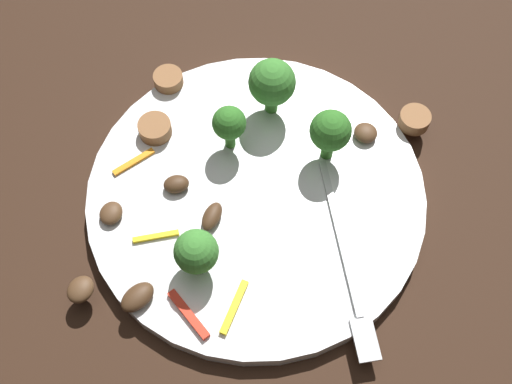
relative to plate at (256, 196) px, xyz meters
The scene contains 20 objects.
ground_plane 0.01m from the plate, ahead, with size 1.40×1.40×0.00m, color black.
plate is the anchor object (origin of this frame).
fork 0.11m from the plate, 61.08° to the left, with size 0.17×0.09×0.00m.
broccoli_floret_0 0.10m from the plate, behind, with size 0.04×0.04×0.06m.
broccoli_floret_1 0.09m from the plate, 19.05° to the right, with size 0.04×0.04×0.05m.
broccoli_floret_2 0.09m from the plate, 136.20° to the left, with size 0.04×0.04×0.06m.
broccoli_floret_3 0.07m from the plate, 139.51° to the right, with size 0.03×0.03×0.05m.
sausage_slice_0 0.16m from the plate, 131.45° to the left, with size 0.03×0.03×0.01m, color brown.
sausage_slice_1 0.14m from the plate, 129.62° to the right, with size 0.03×0.03×0.01m, color brown.
sausage_slice_2 0.11m from the plate, 108.71° to the right, with size 0.03×0.03×0.01m, color brown.
mushroom_0 0.13m from the plate, 64.27° to the right, with size 0.02×0.02×0.01m, color #4C331E.
mushroom_1 0.17m from the plate, 41.88° to the right, with size 0.02×0.02×0.01m, color #4C331E.
mushroom_2 0.05m from the plate, 39.76° to the right, with size 0.03×0.01×0.01m, color #422B19.
mushroom_3 0.07m from the plate, 78.66° to the right, with size 0.02×0.02×0.01m, color #422B19.
mushroom_4 0.14m from the plate, 28.80° to the right, with size 0.03×0.02×0.01m, color #422B19.
mushroom_5 0.12m from the plate, 135.38° to the left, with size 0.02×0.02×0.01m, color #4C331E.
pepper_strip_0 0.11m from the plate, ahead, with size 0.05×0.01×0.00m, color yellow.
pepper_strip_1 0.10m from the plate, 47.66° to the right, with size 0.04×0.00×0.00m, color yellow.
pepper_strip_2 0.12m from the plate, 10.57° to the right, with size 0.05×0.01×0.00m, color red.
pepper_strip_3 0.11m from the plate, 89.35° to the right, with size 0.04×0.01×0.00m, color orange.
Camera 1 is at (0.26, 0.07, 0.53)m, focal length 47.11 mm.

